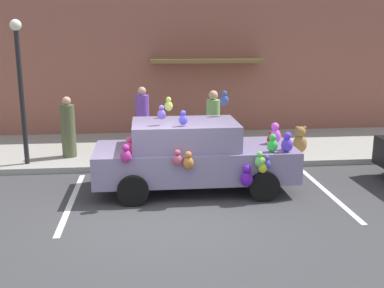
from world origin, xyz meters
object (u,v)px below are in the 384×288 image
Objects in this scene: pedestrian_near_shopfront at (143,120)px; pedestrian_walking_past at (213,125)px; pedestrian_by_lamp at (68,129)px; plush_covered_car at (193,155)px; teddy_bear_on_sidewalk at (300,140)px; street_lamp_post at (20,77)px.

pedestrian_near_shopfront is 2.15m from pedestrian_walking_past.
pedestrian_near_shopfront reaches higher than pedestrian_by_lamp.
plush_covered_car is 4.02m from teddy_bear_on_sidewalk.
plush_covered_car is 2.67× the size of pedestrian_by_lamp.
street_lamp_post is at bearing -148.77° from pedestrian_by_lamp.
pedestrian_near_shopfront is at bearing 166.74° from teddy_bear_on_sidewalk.
pedestrian_walking_past is at bearing -3.49° from pedestrian_by_lamp.
street_lamp_post reaches higher than teddy_bear_on_sidewalk.
street_lamp_post is 2.02× the size of pedestrian_walking_past.
pedestrian_near_shopfront is at bearing 152.00° from pedestrian_walking_past.
pedestrian_by_lamp is at bearing 176.51° from pedestrian_walking_past.
pedestrian_near_shopfront is 1.09× the size of pedestrian_by_lamp.
plush_covered_car reaches higher than pedestrian_by_lamp.
pedestrian_walking_past is at bearing 4.23° from street_lamp_post.
teddy_bear_on_sidewalk is 0.43× the size of pedestrian_walking_past.
street_lamp_post is at bearing -175.77° from pedestrian_walking_past.
plush_covered_car is 2.46× the size of pedestrian_walking_past.
teddy_bear_on_sidewalk is 7.54m from street_lamp_post.
pedestrian_by_lamp is (-6.32, 0.25, 0.40)m from teddy_bear_on_sidewalk.
pedestrian_by_lamp is (-3.87, 0.24, -0.08)m from pedestrian_walking_past.
plush_covered_car is 2.52m from pedestrian_walking_past.
pedestrian_near_shopfront is at bearing 108.02° from plush_covered_car.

